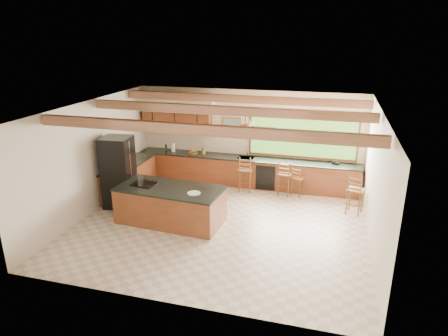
# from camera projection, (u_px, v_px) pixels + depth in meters

# --- Properties ---
(ground) EXTENTS (7.20, 7.20, 0.00)m
(ground) POSITION_uv_depth(u_px,v_px,m) (221.00, 225.00, 10.22)
(ground) COLOR beige
(ground) RESTS_ON ground
(room_shell) EXTENTS (7.27, 6.54, 3.02)m
(room_shell) POSITION_uv_depth(u_px,v_px,m) (221.00, 134.00, 10.14)
(room_shell) COLOR beige
(room_shell) RESTS_ON ground
(counter_run) EXTENTS (7.12, 3.10, 1.23)m
(counter_run) POSITION_uv_depth(u_px,v_px,m) (217.00, 173.00, 12.57)
(counter_run) COLOR brown
(counter_run) RESTS_ON ground
(island) EXTENTS (2.78, 1.46, 0.96)m
(island) POSITION_uv_depth(u_px,v_px,m) (171.00, 205.00, 10.25)
(island) COLOR brown
(island) RESTS_ON ground
(refrigerator) EXTENTS (0.85, 0.83, 2.00)m
(refrigerator) POSITION_uv_depth(u_px,v_px,m) (118.00, 172.00, 11.03)
(refrigerator) COLOR black
(refrigerator) RESTS_ON ground
(bar_stool_a) EXTENTS (0.45, 0.45, 1.14)m
(bar_stool_a) POSITION_uv_depth(u_px,v_px,m) (245.00, 171.00, 12.16)
(bar_stool_a) COLOR brown
(bar_stool_a) RESTS_ON ground
(bar_stool_b) EXTENTS (0.44, 0.44, 0.94)m
(bar_stool_b) POSITION_uv_depth(u_px,v_px,m) (298.00, 179.00, 11.80)
(bar_stool_b) COLOR brown
(bar_stool_b) RESTS_ON ground
(bar_stool_c) EXTENTS (0.43, 0.43, 1.09)m
(bar_stool_c) POSITION_uv_depth(u_px,v_px,m) (285.00, 175.00, 11.86)
(bar_stool_c) COLOR brown
(bar_stool_c) RESTS_ON ground
(bar_stool_d) EXTENTS (0.50, 0.50, 1.14)m
(bar_stool_d) POSITION_uv_depth(u_px,v_px,m) (356.00, 191.00, 10.57)
(bar_stool_d) COLOR brown
(bar_stool_d) RESTS_ON ground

